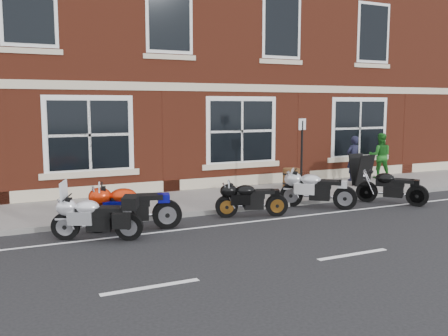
{
  "coord_description": "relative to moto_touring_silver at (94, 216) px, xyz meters",
  "views": [
    {
      "loc": [
        -6.2,
        -10.28,
        2.84
      ],
      "look_at": [
        -0.54,
        1.6,
        1.17
      ],
      "focal_mm": 40.0,
      "sensor_mm": 36.0,
      "label": 1
    }
  ],
  "objects": [
    {
      "name": "pedestrian_right",
      "position": [
        11.23,
        3.7,
        0.44
      ],
      "size": [
        1.04,
        0.99,
        1.68
      ],
      "primitive_type": "imported",
      "rotation": [
        0.0,
        0.0,
        2.53
      ],
      "color": "#1C641D",
      "rests_on": "sidewalk"
    },
    {
      "name": "kerb",
      "position": [
        4.24,
        1.24,
        -0.46
      ],
      "size": [
        30.0,
        0.16,
        0.12
      ],
      "primitive_type": "cube",
      "color": "slate",
      "rests_on": "ground"
    },
    {
      "name": "moto_naked_black",
      "position": [
        8.46,
        0.26,
        0.0
      ],
      "size": [
        1.31,
        1.68,
        0.9
      ],
      "rotation": [
        0.0,
        0.0,
        0.65
      ],
      "color": "black",
      "rests_on": "ground"
    },
    {
      "name": "moto_sport_red",
      "position": [
        0.91,
        0.46,
        0.05
      ],
      "size": [
        2.19,
        0.62,
        0.99
      ],
      "rotation": [
        0.0,
        0.0,
        1.35
      ],
      "color": "black",
      "rests_on": "ground"
    },
    {
      "name": "ground",
      "position": [
        4.24,
        -0.18,
        -0.52
      ],
      "size": [
        80.0,
        80.0,
        0.0
      ],
      "primitive_type": "plane",
      "color": "black",
      "rests_on": "ground"
    },
    {
      "name": "pedestrian_left",
      "position": [
        9.92,
        3.65,
        0.41
      ],
      "size": [
        0.62,
        0.44,
        1.62
      ],
      "primitive_type": "imported",
      "rotation": [
        0.0,
        0.0,
        3.23
      ],
      "color": "black",
      "rests_on": "sidewalk"
    },
    {
      "name": "a_board_sign",
      "position": [
        9.43,
        2.64,
        0.14
      ],
      "size": [
        0.68,
        0.48,
        1.08
      ],
      "primitive_type": null,
      "rotation": [
        0.0,
        0.0,
        0.08
      ],
      "color": "black",
      "rests_on": "sidewalk"
    },
    {
      "name": "moto_sport_silver",
      "position": [
        6.21,
        0.73,
        0.03
      ],
      "size": [
        1.65,
        1.53,
        0.95
      ],
      "rotation": [
        0.0,
        0.0,
        0.83
      ],
      "color": "black",
      "rests_on": "ground"
    },
    {
      "name": "moto_touring_silver",
      "position": [
        0.0,
        0.0,
        0.0
      ],
      "size": [
        1.79,
        0.97,
        1.28
      ],
      "rotation": [
        0.0,
        0.0,
        1.11
      ],
      "color": "black",
      "rests_on": "ground"
    },
    {
      "name": "moto_sport_black",
      "position": [
        4.02,
        0.53,
        -0.04
      ],
      "size": [
        1.81,
        0.7,
        0.84
      ],
      "rotation": [
        0.0,
        0.0,
        1.25
      ],
      "color": "black",
      "rests_on": "ground"
    },
    {
      "name": "barrel_planter",
      "position": [
        7.01,
        3.21,
        -0.07
      ],
      "size": [
        0.59,
        0.59,
        0.65
      ],
      "color": "#4C3114",
      "rests_on": "sidewalk"
    },
    {
      "name": "pub_building",
      "position": [
        4.24,
        10.32,
        5.48
      ],
      "size": [
        24.0,
        12.0,
        12.0
      ],
      "primitive_type": "cube",
      "color": "maroon",
      "rests_on": "ground"
    },
    {
      "name": "parking_sign",
      "position": [
        6.35,
        1.68,
        0.95
      ],
      "size": [
        0.32,
        0.13,
        2.33
      ],
      "rotation": [
        0.0,
        0.0,
        0.35
      ],
      "color": "black",
      "rests_on": "sidewalk"
    },
    {
      "name": "sidewalk",
      "position": [
        4.24,
        2.82,
        -0.46
      ],
      "size": [
        30.0,
        3.0,
        0.12
      ],
      "primitive_type": "cube",
      "color": "slate",
      "rests_on": "ground"
    }
  ]
}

